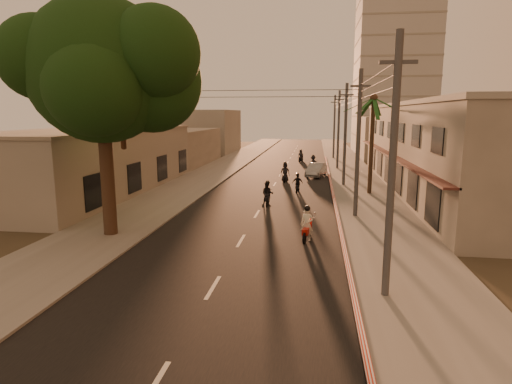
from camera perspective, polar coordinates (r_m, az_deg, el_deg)
ground at (r=20.03m, az=-3.03°, el=-8.20°), size 160.00×160.00×0.00m
road at (r=39.32m, az=2.51°, el=1.05°), size 10.00×140.00×0.02m
sidewalk_right at (r=39.33m, az=13.46°, el=0.85°), size 5.00×140.00×0.12m
sidewalk_left at (r=40.70m, az=-8.06°, el=1.35°), size 5.00×140.00×0.12m
curb_stripe at (r=34.24m, az=10.23°, el=-0.35°), size 0.20×60.00×0.20m
shophouse_row at (r=38.14m, az=23.70°, el=5.41°), size 8.80×34.20×7.30m
left_building at (r=37.29m, az=-20.38°, el=3.91°), size 8.20×24.20×5.20m
distant_tower at (r=76.02m, az=17.94°, el=15.64°), size 12.10×12.10×28.00m
broadleaf_tree at (r=23.27m, az=-18.95°, el=15.02°), size 9.60×8.70×12.10m
palm_tree at (r=34.91m, az=15.40°, el=11.28°), size 5.00×5.00×8.20m
utility_poles at (r=38.71m, az=11.92°, el=10.40°), size 1.20×48.26×9.00m
filler_right at (r=64.55m, az=17.30°, el=6.91°), size 8.00×14.00×6.00m
filler_left_near at (r=55.67m, az=-10.62°, el=5.90°), size 8.00×14.00×4.40m
filler_left_far at (r=72.86m, az=-6.13°, el=8.05°), size 8.00×14.00×7.00m
scooter_red at (r=21.90m, az=6.82°, el=-4.41°), size 0.84×1.86×1.84m
scooter_mid_a at (r=29.98m, az=1.55°, el=-0.32°), size 0.86×1.83×1.80m
scooter_mid_b at (r=35.31m, az=5.55°, el=1.11°), size 0.93×1.64×1.60m
scooter_far_a at (r=40.64m, az=3.90°, el=2.55°), size 0.89×1.96×1.93m
scooter_far_b at (r=48.95m, az=7.62°, el=3.80°), size 1.63×1.71×1.84m
parked_car at (r=44.41m, az=8.04°, el=2.93°), size 3.19×4.85×1.40m
scooter_far_c at (r=58.23m, az=5.99°, el=4.79°), size 1.06×1.68×1.69m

